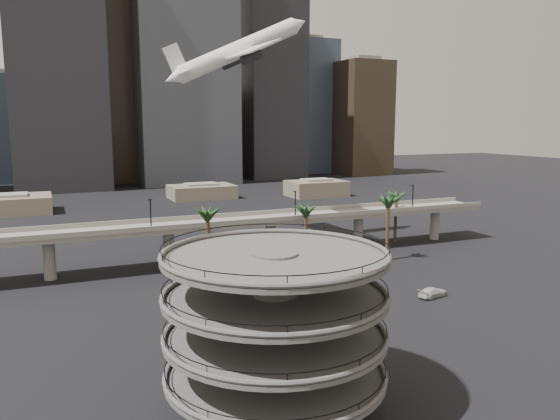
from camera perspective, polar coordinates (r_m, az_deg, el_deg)
name	(u,v)px	position (r m, az deg, el deg)	size (l,w,h in m)	color
ground	(364,370)	(67.32, 8.75, -16.18)	(700.00, 700.00, 0.00)	black
parking_ramp	(275,316)	(54.60, -0.51, -11.05)	(22.20, 22.20, 17.35)	#4D4A48
overpass	(221,227)	(113.21, -6.16, -1.76)	(130.00, 9.30, 14.70)	gray
palm_trees	(331,207)	(114.02, 5.31, 0.35)	(54.40, 18.40, 14.00)	#4A3820
low_buildings	(166,195)	(199.21, -11.79, 1.52)	(135.00, 27.50, 6.80)	#69604D
skyline	(147,83)	(273.16, -13.69, 12.82)	(269.00, 86.00, 129.26)	#7F7058
airborne_jet	(239,51)	(126.34, -4.36, 16.27)	(35.30, 32.34, 18.28)	white
car_a	(283,315)	(81.43, 0.32, -10.93)	(1.71, 4.25, 1.45)	#AD1B18
car_b	(365,314)	(82.56, 8.90, -10.68)	(1.76, 5.06, 1.67)	black
car_c	(433,292)	(94.89, 15.68, -8.27)	(2.29, 5.63, 1.63)	silver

